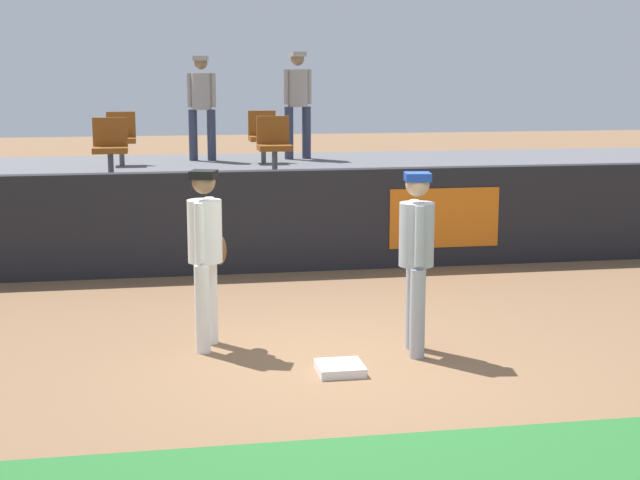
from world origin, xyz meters
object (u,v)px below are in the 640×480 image
Objects in this scene: seat_back_left at (121,135)px; seat_back_center at (263,134)px; first_base at (340,368)px; seat_front_center at (274,142)px; seat_front_left at (110,144)px; player_runner_visitor at (416,250)px; spectator_capped at (202,100)px; player_fielder_home at (206,247)px; spectator_hooded at (298,97)px.

seat_back_left is 1.00× the size of seat_back_center.
seat_front_center is (0.17, 5.72, 1.54)m from first_base.
seat_front_center reaches higher than first_base.
seat_front_left is 1.00× the size of seat_front_center.
seat_back_left is at bearing -150.13° from player_runner_visitor.
seat_back_left is 1.51m from spectator_capped.
first_base is 0.24× the size of player_runner_visitor.
first_base is at bearing 65.83° from player_fielder_home.
seat_back_center is (1.31, 6.55, 0.60)m from player_fielder_home.
player_runner_visitor is 2.01× the size of seat_back_center.
spectator_capped is at bearing -11.92° from spectator_hooded.
spectator_capped is (-0.73, 8.08, 2.06)m from first_base.
player_fielder_home is 7.21m from spectator_capped.
player_fielder_home is 4.95m from seat_front_center.
seat_front_left is (-1.04, 4.75, 0.60)m from player_fielder_home.
player_runner_visitor is 7.86m from spectator_capped.
first_base is 0.24× the size of player_fielder_home.
seat_front_left is (-2.13, 5.72, 1.54)m from first_base.
seat_back_center is (-0.58, 7.07, 0.60)m from player_runner_visitor.
seat_front_center is at bearing 60.58° from spectator_hooded.
seat_front_center is (1.26, 4.75, 0.60)m from player_fielder_home.
player_fielder_home is 6.71m from seat_back_center.
first_base is at bearing -52.32° from player_runner_visitor.
player_fielder_home is at bearing -97.20° from player_runner_visitor.
seat_front_left is (-2.93, 5.27, 0.60)m from player_runner_visitor.
first_base is at bearing -91.66° from seat_back_center.
seat_front_left is 3.88m from spectator_hooded.
seat_back_center is 1.00× the size of seat_front_left.
spectator_capped is at bearing -160.63° from player_runner_visitor.
player_fielder_home is 2.02× the size of seat_back_center.
seat_front_left reaches higher than player_fielder_home.
seat_back_left is 2.25m from seat_back_center.
seat_back_center is (0.22, 7.52, 1.54)m from first_base.
first_base is 7.94m from seat_back_left.
spectator_capped reaches higher than seat_front_left.
seat_front_center is 2.58m from spectator_capped.
spectator_hooded is at bearing 11.32° from seat_back_left.
player_runner_visitor is 7.64m from seat_back_left.
seat_back_left is 3.02m from spectator_hooded.
spectator_capped reaches higher than seat_back_left.
player_fielder_home reaches higher than first_base.
player_runner_visitor is (1.89, -0.51, 0.00)m from player_fielder_home.
player_fielder_home is at bearing -77.64° from seat_front_left.
seat_back_left reaches higher than first_base.
seat_back_center is 1.05m from spectator_hooded.
seat_back_center is 1.00× the size of seat_front_center.
seat_back_left is at bearing 34.36° from spectator_capped.
spectator_capped is (-0.90, 2.36, 0.52)m from seat_front_center.
player_fielder_home is 6.65m from seat_back_left.
seat_back_center is at bearing 88.34° from first_base.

